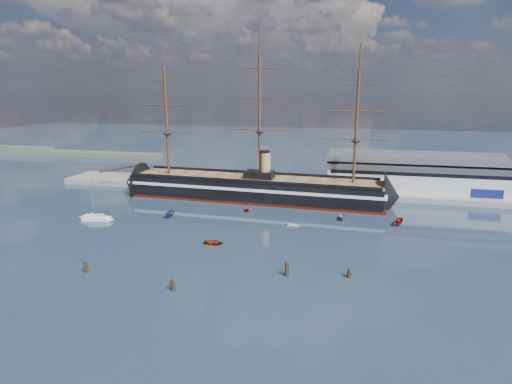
# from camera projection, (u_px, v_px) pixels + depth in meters

# --- Properties ---
(ground) EXTENTS (600.00, 600.00, 0.00)m
(ground) POSITION_uv_depth(u_px,v_px,m) (232.00, 215.00, 133.02)
(ground) COLOR #203046
(ground) RESTS_ON ground
(quay) EXTENTS (180.00, 18.00, 2.00)m
(quay) POSITION_uv_depth(u_px,v_px,m) (283.00, 190.00, 164.86)
(quay) COLOR slate
(quay) RESTS_ON ground
(warehouse) EXTENTS (63.00, 21.00, 11.60)m
(warehouse) POSITION_uv_depth(u_px,v_px,m) (415.00, 174.00, 156.15)
(warehouse) COLOR #B7BABC
(warehouse) RESTS_ON ground
(quay_tower) EXTENTS (5.00, 5.00, 15.00)m
(quay_tower) POSITION_uv_depth(u_px,v_px,m) (264.00, 166.00, 161.25)
(quay_tower) COLOR silver
(quay_tower) RESTS_ON ground
(shoreline) EXTENTS (120.00, 10.00, 4.00)m
(shoreline) POSITION_uv_depth(u_px,v_px,m) (52.00, 152.00, 253.27)
(shoreline) COLOR #3F4C38
(shoreline) RESTS_ON ground
(warship) EXTENTS (113.23, 20.26, 53.94)m
(warship) POSITION_uv_depth(u_px,v_px,m) (249.00, 188.00, 150.89)
(warship) COLOR black
(warship) RESTS_ON ground
(sailboat) EXTENTS (8.61, 3.38, 13.43)m
(sailboat) POSITION_uv_depth(u_px,v_px,m) (96.00, 218.00, 127.38)
(sailboat) COLOR silver
(sailboat) RESTS_ON ground
(motorboat_a) EXTENTS (5.83, 2.29, 2.31)m
(motorboat_a) POSITION_uv_depth(u_px,v_px,m) (170.00, 217.00, 130.42)
(motorboat_a) COLOR navy
(motorboat_a) RESTS_ON ground
(motorboat_b) EXTENTS (1.42, 3.20, 1.46)m
(motorboat_b) POSITION_uv_depth(u_px,v_px,m) (214.00, 244.00, 107.94)
(motorboat_b) COLOR maroon
(motorboat_b) RESTS_ON ground
(motorboat_c) EXTENTS (4.98, 2.18, 1.94)m
(motorboat_c) POSITION_uv_depth(u_px,v_px,m) (342.00, 220.00, 127.80)
(motorboat_c) COLOR slate
(motorboat_c) RESTS_ON ground
(motorboat_d) EXTENTS (5.70, 4.23, 1.92)m
(motorboat_d) POSITION_uv_depth(u_px,v_px,m) (247.00, 212.00, 136.54)
(motorboat_d) COLOR #A1170B
(motorboat_d) RESTS_ON ground
(motorboat_e) EXTENTS (2.31, 3.05, 1.33)m
(motorboat_e) POSITION_uv_depth(u_px,v_px,m) (294.00, 227.00, 121.45)
(motorboat_e) COLOR white
(motorboat_e) RESTS_ON ground
(motorboat_f) EXTENTS (6.17, 3.67, 2.32)m
(motorboat_f) POSITION_uv_depth(u_px,v_px,m) (399.00, 225.00, 122.95)
(motorboat_f) COLOR maroon
(motorboat_f) RESTS_ON ground
(piling_near_left) EXTENTS (0.64, 0.64, 3.04)m
(piling_near_left) POSITION_uv_depth(u_px,v_px,m) (86.00, 273.00, 91.50)
(piling_near_left) COLOR black
(piling_near_left) RESTS_ON ground
(piling_near_mid) EXTENTS (0.64, 0.64, 3.02)m
(piling_near_mid) POSITION_uv_depth(u_px,v_px,m) (173.00, 290.00, 83.41)
(piling_near_mid) COLOR black
(piling_near_mid) RESTS_ON ground
(piling_near_right) EXTENTS (0.64, 0.64, 3.78)m
(piling_near_right) POSITION_uv_depth(u_px,v_px,m) (286.00, 276.00, 89.86)
(piling_near_right) COLOR black
(piling_near_right) RESTS_ON ground
(piling_far_right) EXTENTS (0.64, 0.64, 2.71)m
(piling_far_right) POSITION_uv_depth(u_px,v_px,m) (348.00, 277.00, 89.20)
(piling_far_right) COLOR black
(piling_far_right) RESTS_ON ground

